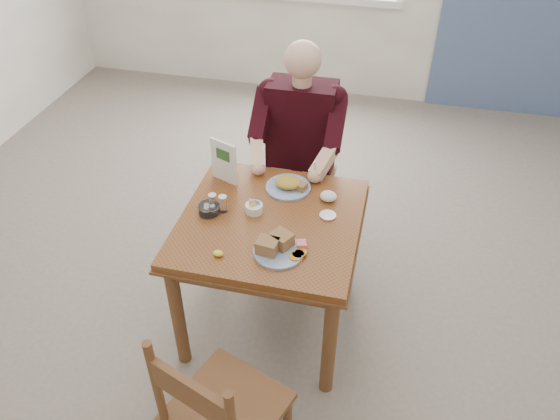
% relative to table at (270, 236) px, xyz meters
% --- Properties ---
extents(floor, '(6.00, 6.00, 0.00)m').
position_rel_table_xyz_m(floor, '(0.00, 0.00, -0.64)').
color(floor, '#685E54').
rests_on(floor, ground).
extents(lemon_wedge, '(0.06, 0.05, 0.03)m').
position_rel_table_xyz_m(lemon_wedge, '(-0.17, -0.32, 0.13)').
color(lemon_wedge, yellow).
rests_on(lemon_wedge, table).
extents(napkin, '(0.09, 0.08, 0.06)m').
position_rel_table_xyz_m(napkin, '(0.26, 0.22, 0.14)').
color(napkin, white).
rests_on(napkin, table).
extents(metal_dish, '(0.09, 0.09, 0.01)m').
position_rel_table_xyz_m(metal_dish, '(0.28, 0.09, 0.12)').
color(metal_dish, silver).
rests_on(metal_dish, table).
extents(table, '(0.92, 0.92, 0.75)m').
position_rel_table_xyz_m(table, '(0.00, 0.00, 0.00)').
color(table, brown).
rests_on(table, ground).
extents(chair_far, '(0.42, 0.42, 0.95)m').
position_rel_table_xyz_m(chair_far, '(0.00, 0.80, -0.16)').
color(chair_far, brown).
rests_on(chair_far, ground).
extents(chair_near, '(0.54, 0.54, 0.95)m').
position_rel_table_xyz_m(chair_near, '(0.02, -0.93, -0.16)').
color(chair_near, brown).
rests_on(chair_near, ground).
extents(diner, '(0.53, 0.56, 1.39)m').
position_rel_table_xyz_m(diner, '(0.00, 0.71, 0.17)').
color(diner, gray).
rests_on(diner, chair_far).
extents(near_plate, '(0.29, 0.29, 0.08)m').
position_rel_table_xyz_m(near_plate, '(0.09, -0.22, 0.14)').
color(near_plate, white).
rests_on(near_plate, table).
extents(far_plate, '(0.32, 0.32, 0.07)m').
position_rel_table_xyz_m(far_plate, '(0.04, 0.28, 0.14)').
color(far_plate, white).
rests_on(far_plate, table).
extents(caddy, '(0.09, 0.09, 0.07)m').
position_rel_table_xyz_m(caddy, '(-0.09, 0.04, 0.14)').
color(caddy, white).
rests_on(caddy, table).
extents(shakers, '(0.10, 0.04, 0.09)m').
position_rel_table_xyz_m(shakers, '(-0.28, 0.01, 0.16)').
color(shakers, white).
rests_on(shakers, table).
extents(creamer, '(0.14, 0.14, 0.05)m').
position_rel_table_xyz_m(creamer, '(-0.31, -0.02, 0.14)').
color(creamer, white).
rests_on(creamer, table).
extents(menu, '(0.16, 0.08, 0.25)m').
position_rel_table_xyz_m(menu, '(-0.32, 0.27, 0.24)').
color(menu, white).
rests_on(menu, table).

